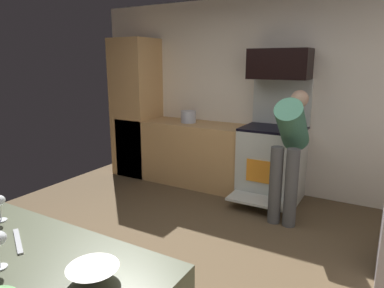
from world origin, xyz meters
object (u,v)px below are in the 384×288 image
at_px(oven_range, 272,161).
at_px(person_cook, 290,145).
at_px(mixing_bowl_large, 93,274).
at_px(microwave, 280,64).
at_px(stock_pot, 188,117).

xyz_separation_m(oven_range, person_cook, (0.33, -0.51, 0.36)).
bearing_deg(mixing_bowl_large, microwave, 94.63).
relative_size(microwave, person_cook, 0.51).
height_order(microwave, mixing_bowl_large, microwave).
bearing_deg(oven_range, person_cook, -56.96).
height_order(oven_range, stock_pot, oven_range).
relative_size(oven_range, microwave, 2.09).
xyz_separation_m(oven_range, mixing_bowl_large, (0.28, -3.37, 0.42)).
bearing_deg(stock_pot, person_cook, -18.22).
xyz_separation_m(microwave, stock_pot, (-1.26, -0.08, -0.75)).
bearing_deg(mixing_bowl_large, person_cook, 88.91).
xyz_separation_m(person_cook, mixing_bowl_large, (-0.05, -2.85, 0.06)).
relative_size(microwave, stock_pot, 3.35).
height_order(oven_range, mixing_bowl_large, oven_range).
bearing_deg(microwave, stock_pot, -176.38).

